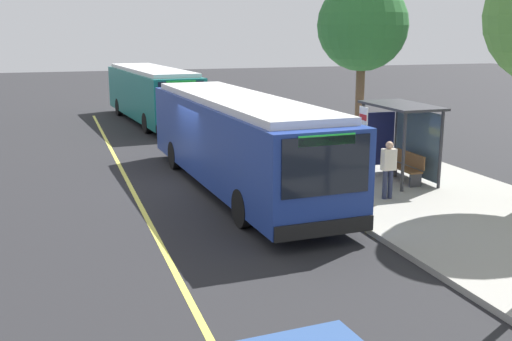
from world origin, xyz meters
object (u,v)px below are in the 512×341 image
at_px(route_sign_post, 363,143).
at_px(transit_bus_main, 238,139).
at_px(waiting_bench, 406,167).
at_px(pedestrian_commuter, 388,166).
at_px(transit_bus_second, 152,93).

bearing_deg(route_sign_post, transit_bus_main, -144.34).
height_order(transit_bus_main, route_sign_post, same).
height_order(transit_bus_main, waiting_bench, transit_bus_main).
xyz_separation_m(waiting_bench, pedestrian_commuter, (1.64, -1.61, 0.48)).
distance_m(transit_bus_main, waiting_bench, 5.50).
bearing_deg(transit_bus_main, pedestrian_commuter, 50.84).
bearing_deg(waiting_bench, route_sign_post, -51.78).
bearing_deg(transit_bus_second, waiting_bench, 18.30).
height_order(route_sign_post, pedestrian_commuter, route_sign_post).
bearing_deg(transit_bus_main, route_sign_post, 35.66).
relative_size(transit_bus_main, transit_bus_second, 1.03).
bearing_deg(pedestrian_commuter, waiting_bench, 135.52).
relative_size(transit_bus_main, waiting_bench, 7.56).
relative_size(transit_bus_second, pedestrian_commuter, 6.94).
bearing_deg(pedestrian_commuter, route_sign_post, -65.27).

